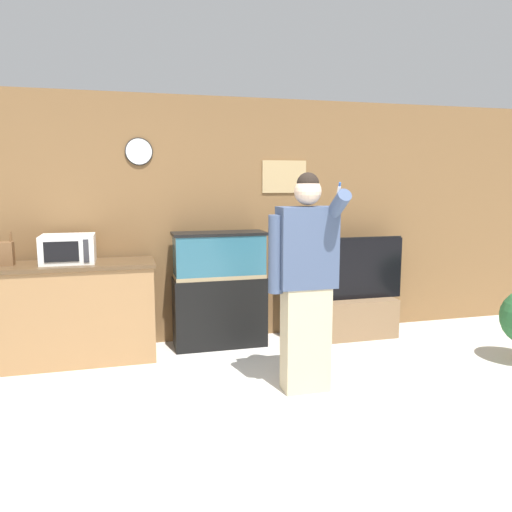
{
  "coord_description": "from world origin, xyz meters",
  "views": [
    {
      "loc": [
        -0.88,
        -2.62,
        1.72
      ],
      "look_at": [
        0.27,
        1.7,
        1.05
      ],
      "focal_mm": 35.0,
      "sensor_mm": 36.0,
      "label": 1
    }
  ],
  "objects_px": {
    "microwave": "(68,249)",
    "aquarium_on_stand": "(219,289)",
    "counter_island": "(66,313)",
    "person_standing": "(305,280)",
    "knife_block": "(5,253)",
    "tv_on_stand": "(346,308)"
  },
  "relations": [
    {
      "from": "counter_island",
      "to": "microwave",
      "type": "bearing_deg",
      "value": 37.97
    },
    {
      "from": "tv_on_stand",
      "to": "microwave",
      "type": "bearing_deg",
      "value": 179.55
    },
    {
      "from": "microwave",
      "to": "tv_on_stand",
      "type": "xyz_separation_m",
      "value": [
        2.86,
        -0.02,
        -0.76
      ]
    },
    {
      "from": "tv_on_stand",
      "to": "person_standing",
      "type": "distance_m",
      "value": 1.66
    },
    {
      "from": "aquarium_on_stand",
      "to": "person_standing",
      "type": "distance_m",
      "value": 1.42
    },
    {
      "from": "tv_on_stand",
      "to": "counter_island",
      "type": "bearing_deg",
      "value": -179.68
    },
    {
      "from": "microwave",
      "to": "aquarium_on_stand",
      "type": "distance_m",
      "value": 1.54
    },
    {
      "from": "aquarium_on_stand",
      "to": "microwave",
      "type": "bearing_deg",
      "value": -177.79
    },
    {
      "from": "tv_on_stand",
      "to": "person_standing",
      "type": "bearing_deg",
      "value": -127.46
    },
    {
      "from": "counter_island",
      "to": "aquarium_on_stand",
      "type": "xyz_separation_m",
      "value": [
        1.51,
        0.1,
        0.13
      ]
    },
    {
      "from": "microwave",
      "to": "knife_block",
      "type": "distance_m",
      "value": 0.54
    },
    {
      "from": "microwave",
      "to": "person_standing",
      "type": "height_order",
      "value": "person_standing"
    },
    {
      "from": "microwave",
      "to": "person_standing",
      "type": "xyz_separation_m",
      "value": [
        1.92,
        -1.25,
        -0.16
      ]
    },
    {
      "from": "microwave",
      "to": "aquarium_on_stand",
      "type": "height_order",
      "value": "microwave"
    },
    {
      "from": "microwave",
      "to": "knife_block",
      "type": "xyz_separation_m",
      "value": [
        -0.54,
        -0.02,
        -0.02
      ]
    },
    {
      "from": "microwave",
      "to": "aquarium_on_stand",
      "type": "relative_size",
      "value": 0.4
    },
    {
      "from": "microwave",
      "to": "knife_block",
      "type": "relative_size",
      "value": 1.52
    },
    {
      "from": "knife_block",
      "to": "person_standing",
      "type": "bearing_deg",
      "value": -26.57
    },
    {
      "from": "tv_on_stand",
      "to": "person_standing",
      "type": "xyz_separation_m",
      "value": [
        -0.94,
        -1.23,
        0.6
      ]
    },
    {
      "from": "aquarium_on_stand",
      "to": "person_standing",
      "type": "height_order",
      "value": "person_standing"
    },
    {
      "from": "person_standing",
      "to": "microwave",
      "type": "bearing_deg",
      "value": 146.92
    },
    {
      "from": "aquarium_on_stand",
      "to": "tv_on_stand",
      "type": "distance_m",
      "value": 1.43
    }
  ]
}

